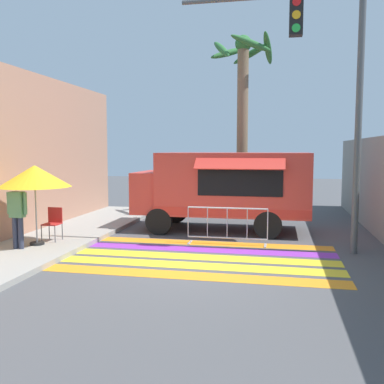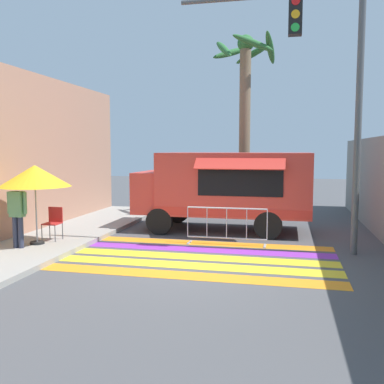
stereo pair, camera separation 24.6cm
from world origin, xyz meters
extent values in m
plane|color=#4C4C4F|center=(0.00, 0.00, 0.00)|extent=(60.00, 60.00, 0.00)
cube|color=orange|center=(0.00, -0.84, 0.00)|extent=(6.40, 0.56, 0.01)
cube|color=yellow|center=(0.00, -0.08, 0.00)|extent=(6.40, 0.56, 0.01)
cube|color=yellow|center=(0.00, 0.68, 0.00)|extent=(6.40, 0.56, 0.01)
cube|color=purple|center=(0.00, 1.44, 0.00)|extent=(6.40, 0.56, 0.01)
cube|color=orange|center=(0.00, 2.20, 0.00)|extent=(6.40, 0.56, 0.01)
cube|color=#D13D33|center=(0.42, 4.19, 1.50)|extent=(4.54, 2.35, 1.88)
cube|color=#D13D33|center=(-1.85, 4.19, 1.20)|extent=(1.60, 2.17, 1.27)
cube|color=#1E232D|center=(-2.61, 4.19, 1.51)|extent=(0.06, 1.88, 0.48)
cube|color=black|center=(0.68, 2.99, 1.64)|extent=(2.41, 0.03, 0.84)
cube|color=red|center=(0.68, 2.79, 2.15)|extent=(2.51, 0.43, 0.31)
cube|color=red|center=(0.42, 3.00, 0.74)|extent=(4.54, 0.01, 0.24)
cylinder|color=black|center=(-1.72, 3.10, 0.40)|extent=(0.80, 0.22, 0.80)
cylinder|color=black|center=(-1.72, 5.27, 0.40)|extent=(0.80, 0.22, 0.80)
cylinder|color=black|center=(1.49, 3.10, 0.40)|extent=(0.80, 0.22, 0.80)
cylinder|color=black|center=(1.49, 5.27, 0.40)|extent=(0.80, 0.22, 0.80)
cylinder|color=#515456|center=(3.60, 1.80, 3.27)|extent=(0.16, 0.16, 6.55)
cube|color=black|center=(2.10, 1.77, 5.70)|extent=(0.32, 0.28, 0.90)
cylinder|color=red|center=(2.10, 1.63, 6.00)|extent=(0.20, 0.02, 0.20)
cylinder|color=#F2A519|center=(2.10, 1.63, 5.70)|extent=(0.20, 0.02, 0.20)
cylinder|color=green|center=(2.10, 1.63, 5.40)|extent=(0.20, 0.02, 0.20)
cylinder|color=black|center=(-4.24, 0.64, 0.15)|extent=(0.36, 0.36, 0.06)
cylinder|color=#B2B2B7|center=(-4.24, 0.64, 1.14)|extent=(0.04, 0.04, 2.02)
cone|color=yellow|center=(-4.24, 0.64, 1.87)|extent=(1.79, 1.79, 0.55)
cylinder|color=#4C4C51|center=(-4.30, 0.95, 0.34)|extent=(0.02, 0.02, 0.43)
cylinder|color=#4C4C51|center=(-3.91, 0.95, 0.34)|extent=(0.02, 0.02, 0.43)
cylinder|color=#4C4C51|center=(-4.30, 1.33, 0.34)|extent=(0.02, 0.02, 0.43)
cylinder|color=#4C4C51|center=(-3.91, 1.33, 0.34)|extent=(0.02, 0.02, 0.43)
cube|color=#B22626|center=(-4.11, 1.14, 0.57)|extent=(0.41, 0.41, 0.03)
cube|color=#B22626|center=(-4.11, 1.33, 0.79)|extent=(0.41, 0.03, 0.41)
cylinder|color=#2D3347|center=(-4.51, 0.14, 0.51)|extent=(0.13, 0.13, 0.77)
cylinder|color=#2D3347|center=(-4.36, 0.14, 0.51)|extent=(0.13, 0.13, 0.77)
cube|color=#598C59|center=(-4.44, 0.14, 1.21)|extent=(0.34, 0.20, 0.63)
cylinder|color=#598C59|center=(-4.66, 0.14, 1.24)|extent=(0.09, 0.09, 0.53)
cylinder|color=#598C59|center=(-4.22, 0.14, 1.24)|extent=(0.09, 0.09, 0.53)
sphere|color=brown|center=(-4.44, 0.14, 1.66)|extent=(0.22, 0.22, 0.22)
cylinder|color=#B7BABF|center=(0.44, 2.15, 0.99)|extent=(2.13, 0.04, 0.04)
cylinder|color=#B7BABF|center=(0.44, 2.15, 0.18)|extent=(2.13, 0.04, 0.04)
cylinder|color=#B7BABF|center=(-0.63, 2.15, 0.58)|extent=(0.02, 0.02, 0.81)
cylinder|color=#B7BABF|center=(-0.09, 2.15, 0.58)|extent=(0.02, 0.02, 0.81)
cylinder|color=#B7BABF|center=(0.44, 2.15, 0.58)|extent=(0.02, 0.02, 0.81)
cylinder|color=#B7BABF|center=(0.97, 2.15, 0.58)|extent=(0.02, 0.02, 0.81)
cylinder|color=#B7BABF|center=(1.50, 2.15, 0.58)|extent=(0.02, 0.02, 0.81)
cube|color=#B7BABF|center=(-0.58, 2.15, 0.01)|extent=(0.06, 0.44, 0.03)
cube|color=#B7BABF|center=(1.45, 2.15, 0.01)|extent=(0.06, 0.44, 0.03)
cylinder|color=#7A664C|center=(0.41, 6.91, 3.11)|extent=(0.41, 0.41, 6.22)
sphere|color=#2D6B33|center=(0.41, 6.91, 6.37)|extent=(0.60, 0.60, 0.60)
ellipsoid|color=#2D6B33|center=(1.30, 6.82, 6.14)|extent=(0.41, 1.71, 1.00)
ellipsoid|color=#2D6B33|center=(0.65, 7.64, 6.16)|extent=(1.52, 0.69, 0.82)
ellipsoid|color=#2D6B33|center=(-0.20, 7.51, 6.19)|extent=(1.38, 1.39, 0.77)
ellipsoid|color=#2D6B33|center=(-0.33, 6.52, 6.12)|extent=(0.95, 1.52, 1.00)
ellipsoid|color=#2D6B33|center=(0.74, 6.21, 6.20)|extent=(1.50, 0.86, 0.68)
camera|label=1|loc=(1.75, -9.07, 2.52)|focal=40.00mm
camera|label=2|loc=(1.99, -9.02, 2.52)|focal=40.00mm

